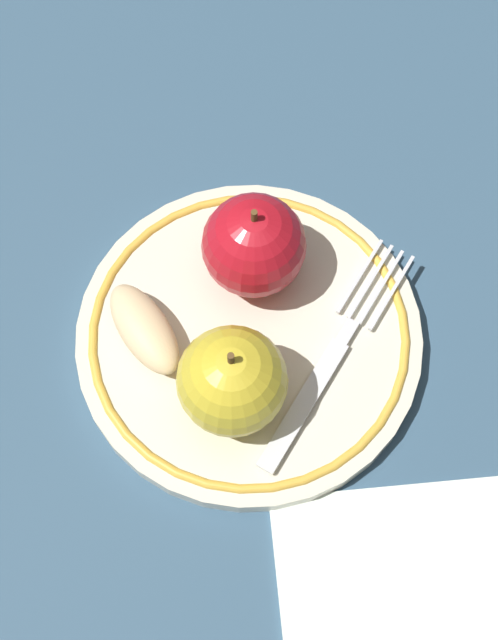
% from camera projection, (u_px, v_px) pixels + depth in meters
% --- Properties ---
extents(ground_plane, '(2.00, 2.00, 0.00)m').
position_uv_depth(ground_plane, '(266.00, 374.00, 0.59)').
color(ground_plane, '#34536B').
extents(plate, '(0.23, 0.23, 0.02)m').
position_uv_depth(plate, '(249.00, 337.00, 0.59)').
color(plate, beige).
rests_on(plate, ground_plane).
extents(apple_red_whole, '(0.07, 0.07, 0.08)m').
position_uv_depth(apple_red_whole, '(254.00, 246.00, 0.57)').
color(apple_red_whole, red).
rests_on(apple_red_whole, plate).
extents(apple_second_whole, '(0.07, 0.07, 0.08)m').
position_uv_depth(apple_second_whole, '(232.00, 381.00, 0.53)').
color(apple_second_whole, gold).
rests_on(apple_second_whole, plate).
extents(apple_slice_front, '(0.07, 0.07, 0.02)m').
position_uv_depth(apple_slice_front, '(146.00, 324.00, 0.57)').
color(apple_slice_front, beige).
rests_on(apple_slice_front, plate).
extents(fork, '(0.07, 0.18, 0.00)m').
position_uv_depth(fork, '(330.00, 360.00, 0.57)').
color(fork, silver).
rests_on(fork, plate).
extents(napkin_folded, '(0.18, 0.17, 0.01)m').
position_uv_depth(napkin_folded, '(403.00, 591.00, 0.53)').
color(napkin_folded, white).
rests_on(napkin_folded, ground_plane).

